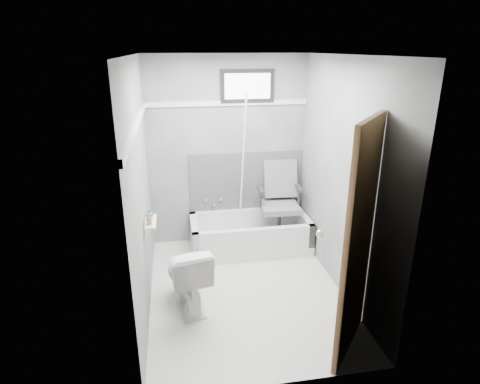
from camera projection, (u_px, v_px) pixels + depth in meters
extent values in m
plane|color=white|center=(245.00, 290.00, 4.31)|extent=(2.60, 2.60, 0.00)
plane|color=silver|center=(247.00, 55.00, 3.50)|extent=(2.60, 2.60, 0.00)
cube|color=slate|center=(228.00, 152.00, 5.11)|extent=(2.00, 0.02, 2.40)
cube|color=slate|center=(281.00, 246.00, 2.70)|extent=(2.00, 0.02, 2.40)
cube|color=slate|center=(141.00, 191.00, 3.75)|extent=(0.02, 2.60, 2.40)
cube|color=slate|center=(343.00, 179.00, 4.06)|extent=(0.02, 2.60, 2.40)
imported|color=white|center=(187.00, 275.00, 3.95)|extent=(0.52, 0.76, 0.69)
cube|color=#4C4C4F|center=(247.00, 181.00, 5.28)|extent=(1.50, 0.02, 0.78)
cube|color=white|center=(227.00, 103.00, 4.89)|extent=(2.00, 0.02, 0.06)
cube|color=white|center=(137.00, 124.00, 3.54)|extent=(0.02, 2.60, 0.06)
cylinder|color=white|center=(243.00, 168.00, 4.96)|extent=(0.02, 0.50, 1.90)
cube|color=white|center=(151.00, 222.00, 3.80)|extent=(0.10, 0.32, 0.02)
imported|color=olive|center=(149.00, 219.00, 3.70)|extent=(0.05, 0.05, 0.10)
imported|color=#476983|center=(150.00, 214.00, 3.84)|extent=(0.10, 0.10, 0.09)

